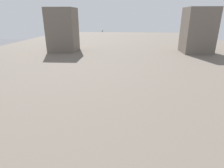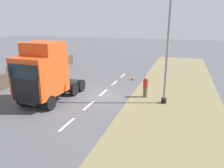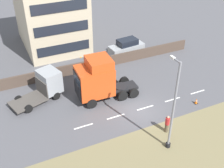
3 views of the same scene
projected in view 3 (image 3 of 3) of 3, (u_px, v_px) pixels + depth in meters
The scene contains 11 objects.
ground_plane at pixel (139, 110), 27.10m from camera, with size 120.00×120.00×0.00m, color #515156.
grass_verge at pixel (176, 152), 22.55m from camera, with size 7.00×44.00×0.01m.
lane_markings at pixel (145, 108), 27.34m from camera, with size 0.16×14.60×0.00m.
boundary_wall at pixel (102, 63), 33.56m from camera, with size 0.25×24.00×1.31m.
building_block at pixel (50, 13), 36.96m from camera, with size 10.89×7.71×9.98m.
lorry_cab at pixel (97, 80), 27.36m from camera, with size 2.96×6.39×4.71m.
flatbed_truck at pixel (46, 84), 28.10m from camera, with size 3.67×5.62×2.86m.
parked_car at pixel (127, 47), 36.13m from camera, with size 2.21×4.74×2.16m.
lamp_post at pixel (172, 112), 21.09m from camera, with size 1.32×0.40×7.94m.
pedestrian at pixel (167, 124), 24.09m from camera, with size 0.39×0.39×1.73m.
traffic_cone_lead at pixel (196, 101), 27.78m from camera, with size 0.36×0.36×0.58m.
Camera 3 is at (-18.19, 11.29, 17.00)m, focal length 45.00 mm.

